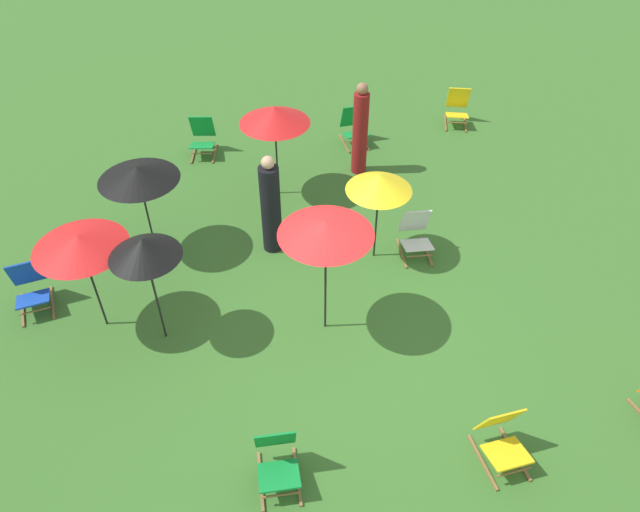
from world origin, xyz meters
TOP-DOWN VIEW (x-y plane):
  - ground_plane at (0.00, 0.00)m, footprint 40.00×40.00m
  - deckchair_0 at (-1.69, 5.49)m, footprint 0.60×0.83m
  - deckchair_3 at (1.52, 5.34)m, footprint 0.54×0.80m
  - deckchair_4 at (1.57, -2.33)m, footprint 0.54×0.80m
  - deckchair_5 at (-1.13, -2.10)m, footprint 0.50×0.78m
  - deckchair_6 at (1.71, 1.59)m, footprint 0.53×0.79m
  - deckchair_7 at (4.00, 5.74)m, footprint 0.68×0.87m
  - deckchair_8 at (-4.46, 1.44)m, footprint 0.62×0.84m
  - umbrella_0 at (-2.48, 0.41)m, footprint 0.97×0.97m
  - umbrella_1 at (1.01, 1.61)m, footprint 1.05×1.05m
  - umbrella_2 at (-0.34, 3.74)m, footprint 1.27×1.27m
  - umbrella_3 at (-0.12, 0.17)m, footprint 1.29×1.29m
  - umbrella_4 at (-3.36, 0.83)m, footprint 1.29×1.29m
  - umbrella_5 at (-2.66, 2.45)m, footprint 1.28×1.28m
  - person_0 at (-0.65, 2.15)m, footprint 0.47×0.47m
  - person_1 at (1.36, 4.22)m, footprint 0.42×0.42m

SIDE VIEW (x-z plane):
  - ground_plane at x=0.00m, z-range 0.00..0.00m
  - deckchair_0 at x=-1.69m, z-range -0.05..0.79m
  - deckchair_3 at x=1.52m, z-range -0.05..0.79m
  - deckchair_4 at x=1.57m, z-range -0.05..0.79m
  - deckchair_5 at x=-1.13m, z-range -0.05..0.79m
  - deckchair_6 at x=1.71m, z-range -0.05..0.79m
  - deckchair_7 at x=4.00m, z-range -0.05..0.79m
  - deckchair_8 at x=-4.46m, z-range -0.05..0.79m
  - person_0 at x=-0.65m, z-range -0.06..1.77m
  - person_1 at x=1.36m, z-range -0.04..1.86m
  - umbrella_1 at x=1.01m, z-range 0.68..2.31m
  - umbrella_5 at x=-2.66m, z-range 0.73..2.41m
  - umbrella_4 at x=-3.36m, z-range 0.75..2.47m
  - umbrella_2 at x=-0.34m, z-range 0.75..2.58m
  - umbrella_0 at x=-2.48m, z-range 0.78..2.65m
  - umbrella_3 at x=-0.12m, z-range 0.89..2.88m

